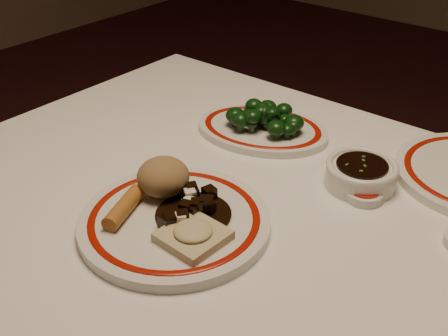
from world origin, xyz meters
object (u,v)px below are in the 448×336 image
rice_mound (163,177)px  broccoli_pile (265,116)px  main_plate (175,221)px  soy_bowl (361,175)px  broccoli_plate (262,129)px  dining_table (252,256)px  fried_wonton (193,234)px  spring_roll (124,207)px  stirfry_heap (192,208)px

rice_mound → broccoli_pile: rice_mound is taller
main_plate → broccoli_pile: broccoli_pile is taller
broccoli_pile → soy_bowl: broccoli_pile is taller
main_plate → rice_mound: bearing=147.1°
soy_bowl → main_plate: bearing=-119.7°
broccoli_plate → rice_mound: bearing=-86.6°
dining_table → broccoli_pile: size_ratio=8.15×
rice_mound → fried_wonton: 0.13m
main_plate → broccoli_pile: (-0.07, 0.33, 0.03)m
main_plate → rice_mound: (-0.06, 0.04, 0.04)m
rice_mound → spring_roll: size_ratio=0.89×
dining_table → broccoli_pile: 0.30m
main_plate → rice_mound: size_ratio=4.42×
rice_mound → fried_wonton: rice_mound is taller
main_plate → rice_mound: 0.08m
dining_table → rice_mound: (-0.13, -0.07, 0.14)m
dining_table → spring_roll: size_ratio=12.56×
dining_table → main_plate: (-0.07, -0.11, 0.10)m
dining_table → fried_wonton: 0.18m
fried_wonton → soy_bowl: 0.33m
soy_bowl → broccoli_pile: bearing=169.2°
rice_mound → dining_table: bearing=27.9°
stirfry_heap → fried_wonton: bearing=-46.2°
main_plate → broccoli_pile: size_ratio=2.57×
spring_roll → stirfry_heap: bearing=20.2°
main_plate → spring_roll: size_ratio=3.95×
main_plate → spring_roll: spring_roll is taller
dining_table → spring_roll: (-0.14, -0.15, 0.12)m
fried_wonton → soy_bowl: size_ratio=0.75×
spring_roll → stirfry_heap: stirfry_heap is taller
stirfry_heap → broccoli_pile: broccoli_pile is taller
rice_mound → broccoli_pile: size_ratio=0.58×
spring_roll → broccoli_plate: (-0.01, 0.38, -0.02)m
stirfry_heap → broccoli_pile: size_ratio=0.82×
broccoli_plate → soy_bowl: (0.24, -0.05, 0.01)m
spring_roll → soy_bowl: spring_roll is taller
rice_mound → fried_wonton: size_ratio=0.95×
rice_mound → broccoli_pile: (-0.01, 0.29, -0.01)m
rice_mound → stirfry_heap: size_ratio=0.71×
rice_mound → spring_roll: bearing=-93.5°
main_plate → rice_mound: rice_mound is taller
broccoli_pile → broccoli_plate: bearing=169.0°
rice_mound → broccoli_pile: bearing=92.1°
main_plate → stirfry_heap: stirfry_heap is taller
soy_bowl → spring_roll: bearing=-124.7°
dining_table → broccoli_pile: broccoli_pile is taller
dining_table → fried_wonton: size_ratio=13.32×
dining_table → stirfry_heap: 0.16m
dining_table → rice_mound: size_ratio=14.06×
main_plate → fried_wonton: 0.07m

